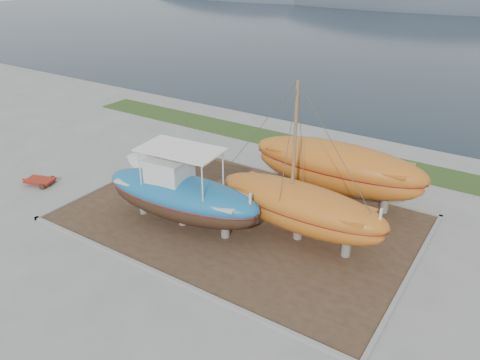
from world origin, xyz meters
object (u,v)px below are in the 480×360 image
Objects in this scene: white_dinghy at (144,168)px; orange_bare_hull at (336,173)px; orange_sailboat at (302,166)px; blue_caique at (181,188)px; red_trailer at (40,182)px.

orange_bare_hull is (11.29, 3.89, 1.06)m from white_dinghy.
white_dinghy is 11.98m from orange_sailboat.
orange_sailboat reaches higher than white_dinghy.
red_trailer is (-10.52, -1.17, -2.04)m from blue_caique.
blue_caique reaches higher than red_trailer.
white_dinghy is 1.59× the size of red_trailer.
red_trailer is at bearing -114.96° from white_dinghy.
orange_sailboat reaches higher than blue_caique.
blue_caique is 6.34m from orange_sailboat.
orange_sailboat reaches higher than orange_bare_hull.
orange_bare_hull is (-0.17, 4.92, -2.30)m from orange_sailboat.
orange_bare_hull reaches higher than white_dinghy.
red_trailer is (-4.75, -4.32, -0.48)m from white_dinghy.
orange_sailboat is 5.43m from orange_bare_hull.
blue_caique is 6.75m from white_dinghy.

